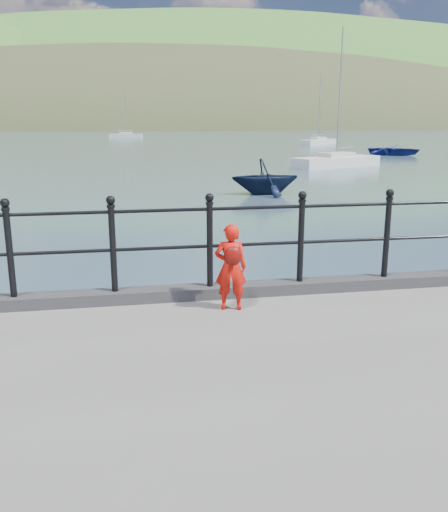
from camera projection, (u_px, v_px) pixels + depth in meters
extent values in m
plane|color=#2D4251|center=(165.00, 366.00, 7.28)|extent=(600.00, 600.00, 0.00)
cube|color=#28282B|center=(163.00, 294.00, 6.88)|extent=(60.00, 0.30, 0.15)
cylinder|color=black|center=(162.00, 248.00, 6.73)|extent=(18.00, 0.04, 0.04)
cylinder|color=black|center=(161.00, 210.00, 6.61)|extent=(18.00, 0.04, 0.04)
cylinder|color=black|center=(10.00, 254.00, 6.42)|extent=(0.08, 0.08, 1.05)
sphere|color=black|center=(5.00, 203.00, 6.26)|extent=(0.11, 0.11, 0.11)
cylinder|color=black|center=(113.00, 250.00, 6.62)|extent=(0.08, 0.08, 1.05)
sphere|color=black|center=(110.00, 200.00, 6.47)|extent=(0.11, 0.11, 0.11)
cylinder|color=black|center=(210.00, 246.00, 6.83)|extent=(0.08, 0.08, 1.05)
sphere|color=black|center=(209.00, 198.00, 6.68)|extent=(0.11, 0.11, 0.11)
cylinder|color=black|center=(301.00, 242.00, 7.04)|extent=(0.08, 0.08, 1.05)
sphere|color=black|center=(302.00, 195.00, 6.89)|extent=(0.11, 0.11, 0.11)
cylinder|color=black|center=(387.00, 239.00, 7.25)|extent=(0.08, 0.08, 1.05)
sphere|color=black|center=(390.00, 193.00, 7.10)|extent=(0.11, 0.11, 0.11)
ellipsoid|color=#333A21|center=(180.00, 171.00, 200.51)|extent=(400.00, 100.00, 88.00)
ellipsoid|color=#387026|center=(249.00, 183.00, 267.62)|extent=(600.00, 180.00, 156.00)
cube|color=silver|center=(12.00, 120.00, 173.06)|extent=(9.00, 6.00, 6.00)
cube|color=#4C4744|center=(11.00, 107.00, 172.08)|extent=(9.50, 6.50, 2.00)
cube|color=silver|center=(86.00, 120.00, 177.07)|extent=(9.00, 6.00, 6.00)
cube|color=#4C4744|center=(85.00, 107.00, 176.08)|extent=(9.50, 6.50, 2.00)
cube|color=silver|center=(178.00, 120.00, 182.29)|extent=(9.00, 6.00, 6.00)
cube|color=#4C4744|center=(177.00, 108.00, 181.31)|extent=(9.50, 6.50, 2.00)
cube|color=silver|center=(256.00, 120.00, 187.00)|extent=(9.00, 6.00, 6.00)
cube|color=#4C4744|center=(256.00, 108.00, 186.02)|extent=(9.50, 6.50, 2.00)
imported|color=red|center=(231.00, 267.00, 6.43)|extent=(0.42, 0.32, 1.05)
ellipsoid|color=red|center=(233.00, 256.00, 6.27)|extent=(0.22, 0.11, 0.23)
imported|color=navy|center=(394.00, 150.00, 49.86)|extent=(5.62, 5.71, 0.97)
imported|color=black|center=(265.00, 177.00, 23.76)|extent=(3.09, 2.69, 1.57)
cube|color=silver|center=(336.00, 163.00, 37.72)|extent=(7.04, 4.53, 0.90)
cube|color=beige|center=(337.00, 156.00, 37.59)|extent=(2.73, 2.19, 0.50)
cylinder|color=#A5A5A8|center=(340.00, 93.00, 36.57)|extent=(0.10, 0.10, 8.44)
cylinder|color=#A5A5A8|center=(337.00, 148.00, 37.46)|extent=(2.84, 1.31, 0.06)
cube|color=beige|center=(126.00, 137.00, 95.87)|extent=(5.94, 2.76, 0.90)
cube|color=beige|center=(126.00, 134.00, 95.74)|extent=(2.19, 1.56, 0.50)
cylinder|color=#A5A5A8|center=(125.00, 112.00, 94.82)|extent=(0.10, 0.10, 7.63)
cylinder|color=#A5A5A8|center=(126.00, 130.00, 95.61)|extent=(2.54, 0.54, 0.06)
cube|color=silver|center=(318.00, 143.00, 70.11)|extent=(6.01, 5.28, 0.90)
cube|color=beige|center=(318.00, 139.00, 69.99)|extent=(2.48, 2.32, 0.50)
cylinder|color=#A5A5A8|center=(319.00, 107.00, 69.01)|extent=(0.10, 0.10, 8.13)
cylinder|color=#A5A5A8|center=(318.00, 135.00, 69.86)|extent=(2.26, 1.82, 0.06)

